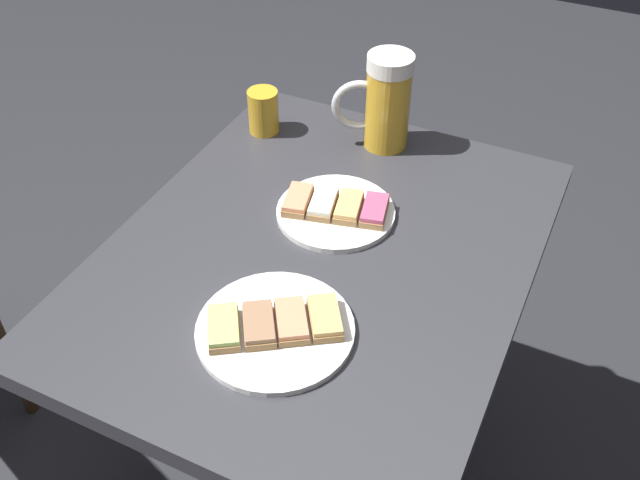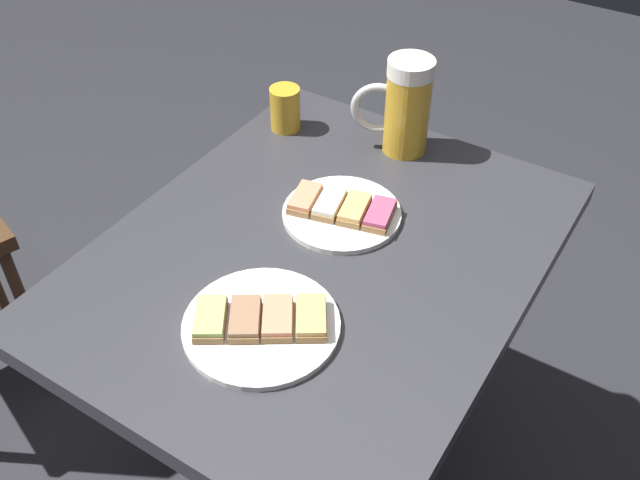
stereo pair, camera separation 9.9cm
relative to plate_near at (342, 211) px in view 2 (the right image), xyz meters
The scene contains 5 objects.
cafe_table 0.20m from the plate_near, 81.15° to the right, with size 0.64×0.81×0.75m.
plate_near is the anchor object (origin of this frame).
plate_far 0.28m from the plate_near, 83.34° to the right, with size 0.22×0.22×0.03m.
beer_mug 0.24m from the plate_near, 92.08° to the left, with size 0.14×0.09×0.18m.
beer_glass_small 0.29m from the plate_near, 143.07° to the left, with size 0.06×0.06×0.09m, color gold.
Camera 2 is at (0.45, -0.71, 1.51)m, focal length 40.11 mm.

